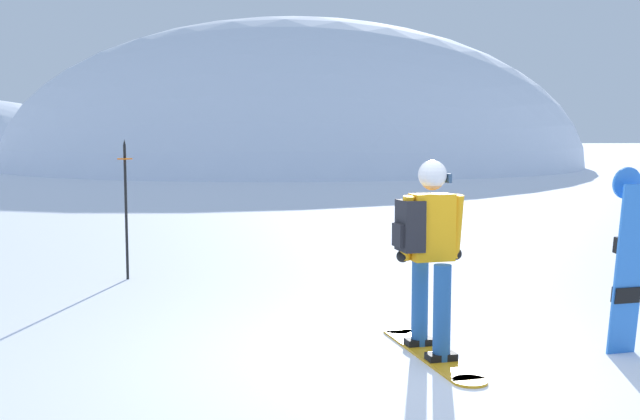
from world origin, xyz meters
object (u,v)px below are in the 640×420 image
Objects in this scene: snowboarder_main at (428,252)px; rock_dark at (406,240)px; piste_marker_near at (126,200)px; spare_snowboard at (628,261)px.

snowboarder_main reaches higher than rock_dark.
snowboarder_main is 4.31× the size of rock_dark.
snowboarder_main is 4.97m from piste_marker_near.
rock_dark is (0.95, 7.29, -0.84)m from spare_snowboard.
spare_snowboard is 0.88× the size of piste_marker_near.
snowboarder_main is at bearing 164.44° from spare_snowboard.
rock_dark is at bearing 82.55° from spare_snowboard.
piste_marker_near is at bearing 119.16° from snowboarder_main.
piste_marker_near reaches higher than snowboarder_main.
spare_snowboard is at bearing -15.56° from snowboarder_main.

